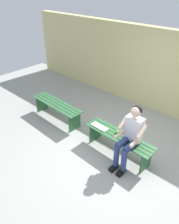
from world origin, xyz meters
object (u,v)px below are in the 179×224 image
Objects in this scene: bench_far at (57,107)px; person_seated at (130,135)px; bench_near at (119,140)px; book_open at (100,127)px; apple at (117,132)px.

bench_far is 1.27× the size of person_seated.
bench_near is 0.52m from book_open.
bench_far is 3.90× the size of book_open.
apple is (0.07, -0.03, 0.16)m from bench_near.
bench_near is 1.25× the size of person_seated.
bench_far is at bearing -0.09° from book_open.
apple is at bearing -167.67° from book_open.
book_open is at bearing -3.86° from person_seated.
bench_far is 2.35m from person_seated.
bench_far is at bearing 0.00° from bench_near.
apple is (-1.94, -0.03, 0.16)m from bench_far.
person_seated is 3.08× the size of book_open.
bench_near is 22.23× the size of apple.
apple is (0.38, -0.13, -0.20)m from person_seated.
book_open is (-1.51, 0.05, 0.13)m from bench_far.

